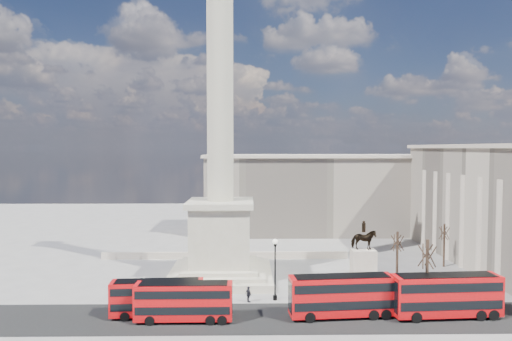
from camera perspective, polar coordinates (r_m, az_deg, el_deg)
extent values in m
plane|color=gray|center=(60.33, -4.73, -14.56)|extent=(180.00, 180.00, 0.00)
cube|color=black|center=(50.76, 0.41, -17.96)|extent=(120.00, 9.00, 0.01)
cube|color=beige|center=(64.97, -4.42, -12.82)|extent=(14.00, 14.00, 1.00)
cube|color=beige|center=(64.78, -4.43, -12.18)|extent=(12.00, 12.00, 0.50)
cube|color=beige|center=(64.65, -4.43, -11.75)|extent=(10.00, 10.00, 0.50)
cube|color=beige|center=(63.71, -4.44, -8.05)|extent=(8.00, 8.00, 8.00)
cube|color=beige|center=(63.03, -4.46, -4.12)|extent=(9.00, 9.00, 0.80)
cylinder|color=beige|center=(63.33, -4.52, 11.71)|extent=(3.60, 3.60, 34.00)
cube|color=beige|center=(75.59, -3.90, -10.54)|extent=(40.00, 0.60, 1.10)
cube|color=#B8AB97|center=(99.27, 8.46, -2.99)|extent=(50.00, 16.00, 16.00)
cube|color=beige|center=(98.77, 8.49, 1.80)|extent=(51.00, 17.00, 0.60)
cube|color=red|center=(51.51, -12.24, -15.24)|extent=(9.84, 2.82, 3.58)
cube|color=black|center=(51.71, -12.24, -15.91)|extent=(9.46, 2.86, 0.80)
cube|color=black|center=(51.22, -12.25, -14.23)|extent=(9.46, 2.86, 0.80)
cube|color=black|center=(50.98, -12.27, -13.30)|extent=(8.86, 2.54, 0.05)
cylinder|color=black|center=(52.54, -15.85, -16.77)|extent=(1.12, 2.39, 0.97)
cylinder|color=black|center=(51.75, -9.10, -17.01)|extent=(1.12, 2.39, 0.97)
cylinder|color=black|center=(51.67, -7.75, -17.03)|extent=(1.12, 2.39, 0.97)
cube|color=red|center=(49.70, -9.01, -15.80)|extent=(10.05, 2.34, 3.70)
cube|color=black|center=(49.92, -9.01, -16.52)|extent=(9.65, 2.39, 0.82)
cube|color=black|center=(49.40, -9.02, -14.73)|extent=(9.65, 2.39, 0.82)
cube|color=black|center=(49.14, -9.03, -13.73)|extent=(9.05, 2.10, 0.05)
cylinder|color=black|center=(50.80, -12.88, -17.42)|extent=(1.02, 2.41, 1.00)
cylinder|color=black|center=(49.97, -5.64, -17.71)|extent=(1.02, 2.41, 1.00)
cylinder|color=black|center=(49.90, -4.19, -17.73)|extent=(1.02, 2.41, 1.00)
cube|color=red|center=(50.99, 10.65, -15.06)|extent=(11.27, 3.50, 4.08)
cube|color=black|center=(51.22, 10.65, -15.84)|extent=(10.84, 3.52, 0.91)
cube|color=black|center=(50.67, 10.66, -13.90)|extent=(10.84, 3.52, 0.91)
cube|color=black|center=(50.39, 10.68, -12.82)|extent=(10.15, 3.15, 0.06)
cylinder|color=black|center=(50.71, 6.48, -17.33)|extent=(1.34, 2.73, 1.11)
cylinder|color=black|center=(52.51, 14.03, -16.68)|extent=(1.34, 2.73, 1.11)
cylinder|color=black|center=(52.96, 15.44, -16.53)|extent=(1.34, 2.73, 1.11)
cube|color=red|center=(54.00, 22.67, -14.14)|extent=(11.54, 3.33, 4.20)
cube|color=black|center=(54.22, 22.66, -14.90)|extent=(11.09, 3.36, 0.93)
cube|color=black|center=(53.69, 22.70, -13.00)|extent=(11.09, 3.36, 0.93)
cube|color=black|center=(53.42, 22.72, -11.95)|extent=(10.39, 3.00, 0.06)
cylinder|color=black|center=(53.03, 18.86, -16.54)|extent=(1.31, 2.78, 1.14)
cylinder|color=black|center=(56.05, 25.65, -15.59)|extent=(1.31, 2.78, 1.14)
cylinder|color=black|center=(56.72, 26.88, -15.40)|extent=(1.31, 2.78, 1.14)
cylinder|color=black|center=(56.15, 2.40, -15.59)|extent=(0.49, 0.49, 0.56)
cylinder|color=black|center=(55.26, 2.41, -12.56)|extent=(0.18, 0.18, 6.71)
cylinder|color=black|center=(54.49, 2.41, -9.27)|extent=(0.34, 0.34, 0.34)
sphere|color=silver|center=(54.40, 2.41, -8.87)|extent=(0.63, 0.63, 0.63)
cube|color=beige|center=(64.56, 13.24, -13.22)|extent=(4.00, 3.00, 0.50)
cube|color=beige|center=(64.05, 13.26, -11.54)|extent=(3.20, 2.20, 4.40)
imported|color=black|center=(63.27, 13.30, -8.43)|extent=(3.36, 1.87, 2.70)
cylinder|color=black|center=(62.97, 13.32, -6.95)|extent=(0.50, 0.50, 1.20)
sphere|color=black|center=(62.85, 13.32, -6.28)|extent=(0.36, 0.36, 0.36)
cylinder|color=#332319|center=(53.56, 20.58, -12.41)|extent=(0.33, 0.33, 8.22)
cylinder|color=#332319|center=(64.66, 17.23, -10.32)|extent=(0.32, 0.32, 6.89)
cylinder|color=#332319|center=(75.64, 22.45, -8.63)|extent=(0.28, 0.28, 6.54)
imported|color=#24242A|center=(63.13, 20.98, -13.14)|extent=(0.68, 0.51, 1.70)
imported|color=#24242A|center=(60.87, 17.86, -13.70)|extent=(1.03, 0.99, 1.68)
imported|color=#24242A|center=(55.17, -0.94, -15.22)|extent=(0.98, 1.16, 1.86)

